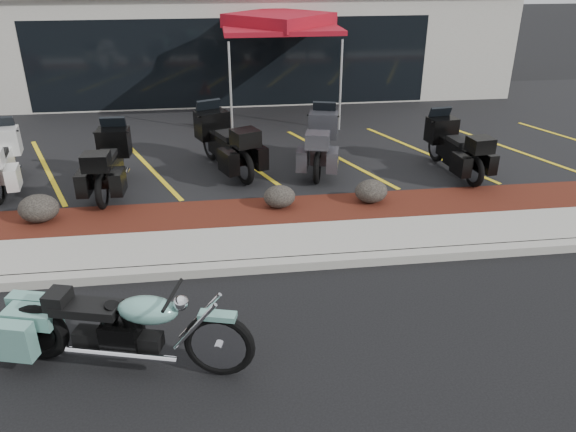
{
  "coord_description": "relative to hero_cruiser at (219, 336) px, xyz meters",
  "views": [
    {
      "loc": [
        -0.59,
        -6.77,
        4.62
      ],
      "look_at": [
        0.46,
        1.2,
        0.78
      ],
      "focal_mm": 35.0,
      "sensor_mm": 36.0,
      "label": 1
    }
  ],
  "objects": [
    {
      "name": "touring_grey",
      "position": [
        2.58,
        7.08,
        0.25
      ],
      "size": [
        1.44,
        2.44,
        1.33
      ],
      "primitive_type": null,
      "rotation": [
        0.0,
        0.0,
        1.31
      ],
      "color": "#323237",
      "rests_on": "upper_lot"
    },
    {
      "name": "ground",
      "position": [
        0.69,
        1.45,
        -0.57
      ],
      "size": [
        90.0,
        90.0,
        0.0
      ],
      "primitive_type": "plane",
      "color": "black",
      "rests_on": "ground"
    },
    {
      "name": "hero_cruiser",
      "position": [
        0.0,
        0.0,
        0.0
      ],
      "size": [
        3.32,
        1.64,
        1.13
      ],
      "primitive_type": null,
      "rotation": [
        0.0,
        0.0,
        -0.27
      ],
      "color": "#669F93",
      "rests_on": "ground"
    },
    {
      "name": "sidewalk",
      "position": [
        0.69,
        3.05,
        -0.49
      ],
      "size": [
        24.0,
        1.2,
        0.15
      ],
      "primitive_type": "cube",
      "color": "gray",
      "rests_on": "ground"
    },
    {
      "name": "upper_lot",
      "position": [
        0.69,
        9.65,
        -0.49
      ],
      "size": [
        26.0,
        9.6,
        0.15
      ],
      "primitive_type": "cube",
      "color": "black",
      "rests_on": "ground"
    },
    {
      "name": "touring_white",
      "position": [
        -4.38,
        6.83,
        0.23
      ],
      "size": [
        1.2,
        2.34,
        1.3
      ],
      "primitive_type": null,
      "rotation": [
        0.0,
        0.0,
        1.73
      ],
      "color": "silver",
      "rests_on": "upper_lot"
    },
    {
      "name": "boulder_left",
      "position": [
        -3.14,
        4.32,
        -0.15
      ],
      "size": [
        0.71,
        0.59,
        0.5
      ],
      "primitive_type": "ellipsoid",
      "color": "black",
      "rests_on": "mulch_bed"
    },
    {
      "name": "curb",
      "position": [
        0.69,
        2.35,
        -0.49
      ],
      "size": [
        24.0,
        0.25,
        0.15
      ],
      "primitive_type": "cube",
      "color": "gray",
      "rests_on": "ground"
    },
    {
      "name": "boulder_mid",
      "position": [
        1.22,
        4.36,
        -0.19
      ],
      "size": [
        0.6,
        0.5,
        0.43
      ],
      "primitive_type": "ellipsoid",
      "color": "black",
      "rests_on": "mulch_bed"
    },
    {
      "name": "popup_canopy",
      "position": [
        1.98,
        10.66,
        2.21
      ],
      "size": [
        3.76,
        3.76,
        2.89
      ],
      "rotation": [
        0.0,
        0.0,
        0.24
      ],
      "color": "silver",
      "rests_on": "upper_lot"
    },
    {
      "name": "touring_black_front",
      "position": [
        -2.03,
        6.42,
        0.25
      ],
      "size": [
        0.97,
        2.32,
        1.33
      ],
      "primitive_type": null,
      "rotation": [
        0.0,
        0.0,
        1.53
      ],
      "color": "black",
      "rests_on": "upper_lot"
    },
    {
      "name": "dealership_building",
      "position": [
        0.69,
        15.92,
        1.44
      ],
      "size": [
        18.0,
        8.16,
        4.0
      ],
      "color": "#A7A397",
      "rests_on": "ground"
    },
    {
      "name": "touring_black_rear",
      "position": [
        5.11,
        6.46,
        0.22
      ],
      "size": [
        1.11,
        2.28,
        1.28
      ],
      "primitive_type": null,
      "rotation": [
        0.0,
        0.0,
        1.7
      ],
      "color": "black",
      "rests_on": "upper_lot"
    },
    {
      "name": "mulch_bed",
      "position": [
        0.69,
        4.25,
        -0.49
      ],
      "size": [
        24.0,
        1.2,
        0.16
      ],
      "primitive_type": "cube",
      "color": "#340E0B",
      "rests_on": "ground"
    },
    {
      "name": "touring_black_mid",
      "position": [
        -0.04,
        7.25,
        0.29
      ],
      "size": [
        1.81,
        2.61,
        1.42
      ],
      "primitive_type": null,
      "rotation": [
        0.0,
        0.0,
        1.97
      ],
      "color": "black",
      "rests_on": "upper_lot"
    },
    {
      "name": "boulder_right",
      "position": [
        3.01,
        4.37,
        -0.18
      ],
      "size": [
        0.63,
        0.53,
        0.45
      ],
      "primitive_type": "ellipsoid",
      "color": "black",
      "rests_on": "mulch_bed"
    },
    {
      "name": "traffic_cone",
      "position": [
        -0.2,
        9.94,
        -0.17
      ],
      "size": [
        0.45,
        0.45,
        0.5
      ],
      "primitive_type": "cone",
      "rotation": [
        0.0,
        0.0,
        -0.27
      ],
      "color": "red",
      "rests_on": "upper_lot"
    }
  ]
}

